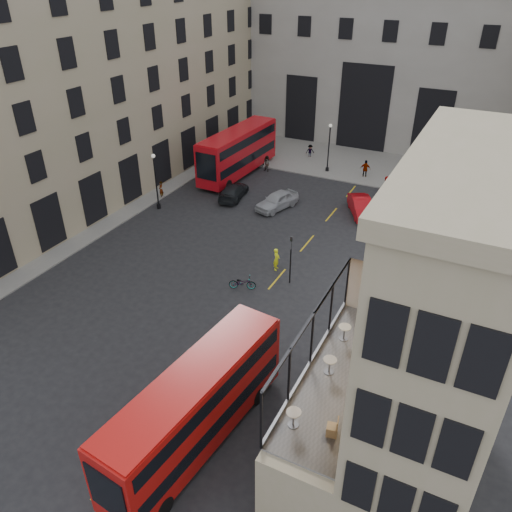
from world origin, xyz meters
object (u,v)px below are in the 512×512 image
at_px(traffic_light_far, 229,155).
at_px(pedestrian_e, 161,190).
at_px(bus_far, 238,150).
at_px(car_c, 233,191).
at_px(cyclist, 276,259).
at_px(pedestrian_c, 365,169).
at_px(bus_near, 196,404).
at_px(cafe_table_far, 344,331).
at_px(pedestrian_d, 386,186).
at_px(street_lamp_b, 329,151).
at_px(cafe_table_near, 294,416).
at_px(street_lamp_a, 156,185).
at_px(cafe_chair_a, 332,430).
at_px(pedestrian_a, 267,164).
at_px(car_b, 361,207).
at_px(cafe_table_mid, 330,364).
at_px(traffic_light_near, 291,254).
at_px(cafe_chair_b, 354,396).
at_px(bicycle, 242,283).
at_px(pedestrian_b, 310,151).
at_px(cafe_chair_c, 363,383).
at_px(car_a, 277,200).
at_px(cafe_chair_d, 378,330).

distance_m(traffic_light_far, pedestrian_e, 8.62).
xyz_separation_m(bus_far, car_c, (2.55, -5.74, -2.04)).
height_order(cyclist, pedestrian_c, pedestrian_c).
xyz_separation_m(bus_near, pedestrian_e, (-18.74, 22.80, -1.62)).
bearing_deg(cafe_table_far, pedestrian_d, 99.03).
relative_size(street_lamp_b, cafe_table_near, 7.19).
distance_m(street_lamp_a, bus_far, 11.30).
xyz_separation_m(bus_far, pedestrian_e, (-3.84, -8.83, -1.89)).
bearing_deg(cafe_chair_a, pedestrian_a, 119.16).
distance_m(car_b, cafe_chair_a, 29.52).
distance_m(traffic_light_far, cafe_table_far, 33.13).
bearing_deg(cafe_chair_a, cafe_table_mid, 111.45).
relative_size(street_lamp_b, cafe_table_mid, 7.12).
bearing_deg(traffic_light_near, street_lamp_b, 102.80).
bearing_deg(cafe_chair_b, street_lamp_a, 141.84).
height_order(bus_far, pedestrian_d, bus_far).
height_order(cyclist, pedestrian_d, pedestrian_d).
xyz_separation_m(bicycle, pedestrian_b, (-5.65, 27.59, 0.29)).
relative_size(cyclist, pedestrian_b, 1.12).
distance_m(bus_near, pedestrian_b, 41.23).
xyz_separation_m(pedestrian_c, cafe_chair_c, (9.29, -34.51, 3.87)).
bearing_deg(pedestrian_a, street_lamp_a, -98.17).
bearing_deg(bicycle, bus_near, 177.88).
bearing_deg(pedestrian_b, car_b, -84.19).
relative_size(bus_far, cafe_chair_c, 15.20).
xyz_separation_m(pedestrian_c, cafe_table_mid, (7.73, -34.29, 4.12)).
bearing_deg(pedestrian_a, pedestrian_e, -106.93).
distance_m(pedestrian_d, pedestrian_e, 22.22).
distance_m(car_c, cafe_chair_c, 30.75).
distance_m(car_a, pedestrian_c, 12.36).
bearing_deg(traffic_light_far, pedestrian_e, -112.47).
height_order(car_c, bicycle, car_c).
relative_size(cafe_chair_c, cafe_chair_d, 1.01).
distance_m(bus_near, bus_far, 34.96).
relative_size(car_b, cafe_chair_b, 5.75).
distance_m(traffic_light_near, street_lamp_a, 17.09).
distance_m(cafe_table_mid, cafe_chair_a, 3.36).
height_order(bus_far, bicycle, bus_far).
bearing_deg(traffic_light_near, cafe_chair_a, -61.82).
bearing_deg(pedestrian_c, bus_near, 89.10).
height_order(traffic_light_far, bus_near, bus_near).
height_order(street_lamp_a, cafe_chair_a, cafe_chair_a).
bearing_deg(pedestrian_d, pedestrian_a, 64.66).
relative_size(pedestrian_d, pedestrian_e, 1.13).
bearing_deg(cafe_chair_c, cafe_chair_a, -96.60).
relative_size(cafe_table_mid, cafe_chair_c, 0.93).
bearing_deg(car_a, bus_far, 158.53).
height_order(traffic_light_far, pedestrian_b, traffic_light_far).
xyz_separation_m(traffic_light_far, street_lamp_a, (-2.00, -10.00, -0.03)).
bearing_deg(cafe_table_mid, street_lamp_b, 109.27).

